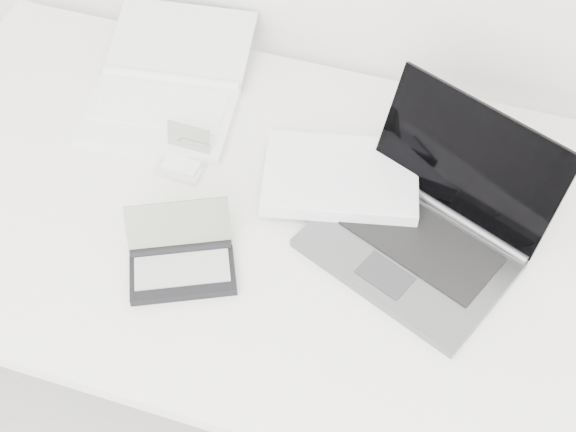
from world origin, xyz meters
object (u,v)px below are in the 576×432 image
(netbook_open_white, at_px, (166,93))
(desk, at_px, (311,239))
(laptop_large, at_px, (390,205))
(palmtop_charcoal, at_px, (182,261))

(netbook_open_white, bearing_deg, desk, -37.02)
(laptop_large, bearing_deg, netbook_open_white, -174.26)
(desk, height_order, laptop_large, laptop_large)
(netbook_open_white, bearing_deg, palmtop_charcoal, -70.61)
(desk, height_order, palmtop_charcoal, palmtop_charcoal)
(laptop_large, bearing_deg, palmtop_charcoal, -122.53)
(laptop_large, xyz_separation_m, netbook_open_white, (-0.49, 0.15, -0.02))
(laptop_large, bearing_deg, desk, -133.64)
(palmtop_charcoal, bearing_deg, netbook_open_white, 91.79)
(desk, height_order, netbook_open_white, netbook_open_white)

